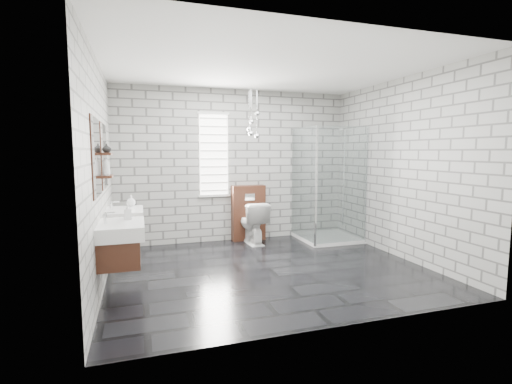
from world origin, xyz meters
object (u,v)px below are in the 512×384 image
vanity_left (117,232)px  cistern_panel (248,213)px  shower_enclosure (326,214)px  toilet (252,222)px  vanity_right (121,217)px

vanity_left → cistern_panel: size_ratio=1.57×
vanity_left → shower_enclosure: shower_enclosure is taller
cistern_panel → toilet: (0.00, -0.25, -0.13)m
shower_enclosure → toilet: bearing=168.3°
vanity_right → toilet: (2.11, 1.02, -0.39)m
vanity_left → shower_enclosure: 3.82m
vanity_right → toilet: 2.38m
vanity_right → shower_enclosure: 3.50m
vanity_right → toilet: size_ratio=2.13×
vanity_left → shower_enclosure: (3.41, 1.70, -0.25)m
vanity_right → cistern_panel: vanity_right is taller
vanity_right → cistern_panel: size_ratio=1.57×
vanity_left → vanity_right: 0.95m
cistern_panel → shower_enclosure: 1.39m
vanity_right → vanity_left: bearing=-90.0°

